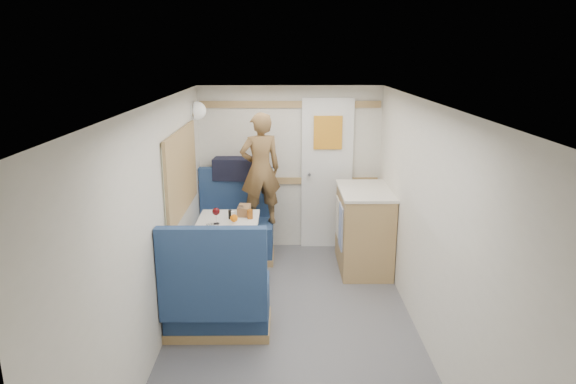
{
  "coord_description": "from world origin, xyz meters",
  "views": [
    {
      "loc": [
        -0.07,
        -3.88,
        2.38
      ],
      "look_at": [
        -0.04,
        0.9,
        1.07
      ],
      "focal_mm": 32.0,
      "sensor_mm": 36.0,
      "label": 1
    }
  ],
  "objects_px": {
    "cheese_block": "(235,232)",
    "tumbler_left": "(210,230)",
    "duffel_bag": "(236,169)",
    "bread_loaf": "(244,210)",
    "dinette_table": "(227,237)",
    "tumbler_right": "(241,211)",
    "beer_glass": "(250,214)",
    "orange_fruit": "(234,218)",
    "person": "(260,169)",
    "bench_far": "(236,233)",
    "bench_near": "(217,301)",
    "galley_counter": "(364,228)",
    "wine_glass": "(216,212)",
    "tray": "(239,231)",
    "dome_light": "(197,111)",
    "pepper_grinder": "(230,214)",
    "salt_grinder": "(233,215)"
  },
  "relations": [
    {
      "from": "dome_light",
      "to": "wine_glass",
      "type": "relative_size",
      "value": 1.19
    },
    {
      "from": "tumbler_left",
      "to": "wine_glass",
      "type": "bearing_deg",
      "value": 87.93
    },
    {
      "from": "pepper_grinder",
      "to": "dome_light",
      "type": "bearing_deg",
      "value": 119.85
    },
    {
      "from": "cheese_block",
      "to": "galley_counter",
      "type": "bearing_deg",
      "value": 34.07
    },
    {
      "from": "bench_near",
      "to": "beer_glass",
      "type": "relative_size",
      "value": 11.16
    },
    {
      "from": "dome_light",
      "to": "duffel_bag",
      "type": "xyz_separation_m",
      "value": [
        0.39,
        0.27,
        -0.72
      ]
    },
    {
      "from": "bench_far",
      "to": "bread_loaf",
      "type": "bearing_deg",
      "value": -75.16
    },
    {
      "from": "dinette_table",
      "to": "bench_far",
      "type": "distance_m",
      "value": 0.9
    },
    {
      "from": "dinette_table",
      "to": "salt_grinder",
      "type": "bearing_deg",
      "value": 65.75
    },
    {
      "from": "bench_near",
      "to": "bread_loaf",
      "type": "xyz_separation_m",
      "value": [
        0.15,
        1.15,
        0.47
      ]
    },
    {
      "from": "orange_fruit",
      "to": "tumbler_left",
      "type": "bearing_deg",
      "value": -117.68
    },
    {
      "from": "galley_counter",
      "to": "tray",
      "type": "xyz_separation_m",
      "value": [
        -1.32,
        -0.8,
        0.26
      ]
    },
    {
      "from": "duffel_bag",
      "to": "bench_far",
      "type": "bearing_deg",
      "value": -85.25
    },
    {
      "from": "dinette_table",
      "to": "orange_fruit",
      "type": "bearing_deg",
      "value": -12.26
    },
    {
      "from": "person",
      "to": "beer_glass",
      "type": "bearing_deg",
      "value": 65.4
    },
    {
      "from": "orange_fruit",
      "to": "person",
      "type": "bearing_deg",
      "value": 73.96
    },
    {
      "from": "person",
      "to": "pepper_grinder",
      "type": "relative_size",
      "value": 13.57
    },
    {
      "from": "salt_grinder",
      "to": "orange_fruit",
      "type": "bearing_deg",
      "value": -79.17
    },
    {
      "from": "dome_light",
      "to": "salt_grinder",
      "type": "relative_size",
      "value": 2.3
    },
    {
      "from": "dome_light",
      "to": "galley_counter",
      "type": "xyz_separation_m",
      "value": [
        1.86,
        -0.3,
        -1.28
      ]
    },
    {
      "from": "dinette_table",
      "to": "tumbler_right",
      "type": "height_order",
      "value": "tumbler_right"
    },
    {
      "from": "bench_near",
      "to": "duffel_bag",
      "type": "height_order",
      "value": "duffel_bag"
    },
    {
      "from": "bread_loaf",
      "to": "cheese_block",
      "type": "bearing_deg",
      "value": -92.98
    },
    {
      "from": "bench_near",
      "to": "galley_counter",
      "type": "xyz_separation_m",
      "value": [
        1.47,
        1.41,
        0.17
      ]
    },
    {
      "from": "duffel_bag",
      "to": "dinette_table",
      "type": "bearing_deg",
      "value": -84.41
    },
    {
      "from": "dinette_table",
      "to": "beer_glass",
      "type": "height_order",
      "value": "beer_glass"
    },
    {
      "from": "tumbler_right",
      "to": "salt_grinder",
      "type": "bearing_deg",
      "value": -127.66
    },
    {
      "from": "pepper_grinder",
      "to": "salt_grinder",
      "type": "distance_m",
      "value": 0.04
    },
    {
      "from": "tumbler_right",
      "to": "tray",
      "type": "bearing_deg",
      "value": -87.85
    },
    {
      "from": "beer_glass",
      "to": "dinette_table",
      "type": "bearing_deg",
      "value": -147.68
    },
    {
      "from": "bench_far",
      "to": "beer_glass",
      "type": "bearing_deg",
      "value": -72.69
    },
    {
      "from": "dinette_table",
      "to": "person",
      "type": "relative_size",
      "value": 0.71
    },
    {
      "from": "galley_counter",
      "to": "pepper_grinder",
      "type": "relative_size",
      "value": 9.68
    },
    {
      "from": "tumbler_right",
      "to": "beer_glass",
      "type": "relative_size",
      "value": 1.18
    },
    {
      "from": "tray",
      "to": "person",
      "type": "bearing_deg",
      "value": 80.99
    },
    {
      "from": "wine_glass",
      "to": "person",
      "type": "bearing_deg",
      "value": 63.47
    },
    {
      "from": "bench_near",
      "to": "dome_light",
      "type": "distance_m",
      "value": 2.28
    },
    {
      "from": "tray",
      "to": "beer_glass",
      "type": "height_order",
      "value": "beer_glass"
    },
    {
      "from": "person",
      "to": "bread_loaf",
      "type": "relative_size",
      "value": 5.78
    },
    {
      "from": "tray",
      "to": "tumbler_right",
      "type": "height_order",
      "value": "tumbler_right"
    },
    {
      "from": "cheese_block",
      "to": "tumbler_left",
      "type": "distance_m",
      "value": 0.23
    },
    {
      "from": "duffel_bag",
      "to": "bread_loaf",
      "type": "bearing_deg",
      "value": -74.06
    },
    {
      "from": "orange_fruit",
      "to": "pepper_grinder",
      "type": "height_order",
      "value": "same"
    },
    {
      "from": "bench_near",
      "to": "duffel_bag",
      "type": "xyz_separation_m",
      "value": [
        0.0,
        1.98,
        0.73
      ]
    },
    {
      "from": "galley_counter",
      "to": "wine_glass",
      "type": "distance_m",
      "value": 1.71
    },
    {
      "from": "dinette_table",
      "to": "bread_loaf",
      "type": "xyz_separation_m",
      "value": [
        0.15,
        0.28,
        0.2
      ]
    },
    {
      "from": "tumbler_left",
      "to": "tumbler_right",
      "type": "bearing_deg",
      "value": 67.84
    },
    {
      "from": "tumbler_right",
      "to": "tumbler_left",
      "type": "bearing_deg",
      "value": -112.16
    },
    {
      "from": "galley_counter",
      "to": "cheese_block",
      "type": "height_order",
      "value": "galley_counter"
    },
    {
      "from": "wine_glass",
      "to": "dome_light",
      "type": "bearing_deg",
      "value": 108.33
    }
  ]
}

